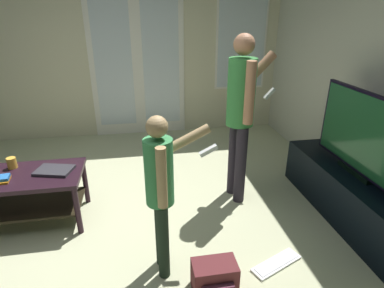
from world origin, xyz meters
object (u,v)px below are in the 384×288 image
Objects in this scene: tv_stand at (350,195)px; laptop_closed at (54,170)px; person_adult at (242,106)px; coffee_table at (24,188)px; backpack at (215,278)px; cup_near_edge at (12,163)px; person_child at (161,184)px; flat_screen_tv at (363,135)px; loose_keyboard at (276,263)px.

tv_stand is 2.77m from laptop_closed.
coffee_table is at bearing -177.21° from person_adult.
backpack is 3.08× the size of cup_near_edge.
laptop_closed is (0.29, 0.01, 0.15)m from coffee_table.
person_child is at bearing -168.02° from tv_stand.
person_child is (-1.81, -0.38, 0.52)m from tv_stand.
flat_screen_tv reaches higher than cup_near_edge.
cup_near_edge is at bearing 125.23° from coffee_table.
person_adult reaches higher than laptop_closed.
backpack is (-0.52, -1.18, -0.88)m from person_adult.
flat_screen_tv is 2.78m from laptop_closed.
person_child is 0.76m from backpack.
tv_stand is 3.19m from cup_near_edge.
person_adult is 2.21m from cup_near_edge.
person_child is at bearing -33.98° from coffee_table.
cup_near_edge is at bearing 169.39° from tv_stand.
backpack is at bearing -156.15° from tv_stand.
coffee_table is 2.31× the size of loose_keyboard.
backpack is (-1.48, -0.65, -0.11)m from tv_stand.
person_adult is 5.31× the size of laptop_closed.
person_adult reaches higher than cup_near_edge.
tv_stand is 1.33m from person_adult.
flat_screen_tv is at bearing -7.97° from coffee_table.
coffee_table is 3.35× the size of backpack.
backpack is at bearing -37.06° from cup_near_edge.
laptop_closed is at bearing 170.85° from tv_stand.
coffee_table is 1.50m from person_child.
cup_near_edge is (-0.11, 0.16, 0.19)m from coffee_table.
laptop_closed reaches higher than coffee_table.
flat_screen_tv is 3.19m from cup_near_edge.
tv_stand is at bearing -8.04° from coffee_table.
person_child is 1.15m from loose_keyboard.
person_child is at bearing 140.49° from backpack.
laptop_closed is (-1.77, -0.09, -0.49)m from person_adult.
flat_screen_tv reaches higher than tv_stand.
tv_stand is at bearing -64.92° from flat_screen_tv.
cup_near_edge is at bearing 169.45° from flat_screen_tv.
person_child is 1.25m from laptop_closed.
tv_stand is at bearing 5.86° from laptop_closed.
person_adult is (-0.96, 0.52, 0.77)m from tv_stand.
person_adult is 3.66× the size of loose_keyboard.
tv_stand is 16.54× the size of cup_near_edge.
coffee_table is at bearing 172.03° from flat_screen_tv.
laptop_closed reaches higher than loose_keyboard.
tv_stand is at bearing 11.98° from person_child.
person_adult is 1.42m from loose_keyboard.
laptop_closed is at bearing 138.66° from backpack.
coffee_table is 2.29m from loose_keyboard.
flat_screen_tv reaches higher than backpack.
backpack reaches higher than loose_keyboard.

